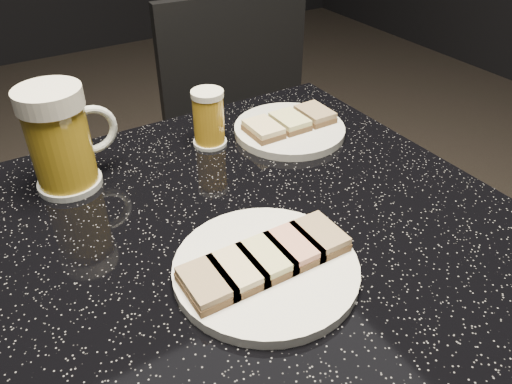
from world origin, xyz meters
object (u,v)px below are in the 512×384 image
at_px(beer_mug, 61,139).
at_px(plate_large, 266,269).
at_px(chair, 254,148).
at_px(plate_small, 289,130).
at_px(table, 256,335).
at_px(beer_tumbler, 209,118).

bearing_deg(beer_mug, plate_large, -64.56).
height_order(plate_large, chair, chair).
bearing_deg(plate_small, plate_large, -129.15).
bearing_deg(table, beer_tumbler, 78.81).
height_order(beer_mug, beer_tumbler, beer_mug).
height_order(plate_small, table, plate_small).
relative_size(plate_small, table, 0.26).
height_order(plate_large, beer_tumbler, beer_tumbler).
bearing_deg(plate_small, beer_mug, 174.06).
distance_m(beer_tumbler, chair, 0.51).
distance_m(beer_mug, chair, 0.69).
xyz_separation_m(table, beer_mug, (-0.19, 0.22, 0.32)).
distance_m(beer_mug, beer_tumbler, 0.24).
distance_m(table, chair, 0.63).
xyz_separation_m(plate_small, beer_tumbler, (-0.14, 0.04, 0.04)).
bearing_deg(beer_mug, chair, 31.38).
relative_size(plate_small, beer_tumbler, 2.02).
height_order(plate_large, table, plate_large).
xyz_separation_m(beer_mug, chair, (0.52, 0.31, -0.33)).
bearing_deg(beer_mug, beer_tumbler, 0.39).
xyz_separation_m(beer_tumbler, chair, (0.28, 0.31, -0.30)).
distance_m(table, beer_tumbler, 0.37).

